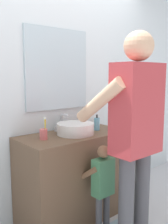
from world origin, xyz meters
TOP-DOWN VIEW (x-y plane):
  - back_wall at (0.00, 0.62)m, footprint 4.40×0.10m
  - vanity_cabinet at (0.00, 0.30)m, footprint 1.10×0.54m
  - sink_basin at (0.00, 0.28)m, footprint 0.36×0.36m
  - faucet at (0.00, 0.50)m, footprint 0.18×0.14m
  - toothbrush_cup at (-0.34, 0.30)m, footprint 0.07×0.07m
  - soap_bottle at (0.29, 0.28)m, footprint 0.06×0.06m
  - child_toddler at (0.00, -0.10)m, footprint 0.26×0.26m
  - adult_parent at (0.09, -0.37)m, footprint 0.55×0.57m

SIDE VIEW (x-z plane):
  - vanity_cabinet at x=0.00m, z-range 0.00..0.86m
  - child_toddler at x=0.00m, z-range 0.08..0.91m
  - toothbrush_cup at x=-0.34m, z-range 0.81..1.02m
  - sink_basin at x=0.00m, z-range 0.87..0.98m
  - soap_bottle at x=0.29m, z-range 0.85..1.01m
  - faucet at x=0.00m, z-range 0.85..1.04m
  - adult_parent at x=0.09m, z-range 0.18..1.95m
  - back_wall at x=0.00m, z-range 0.00..2.70m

